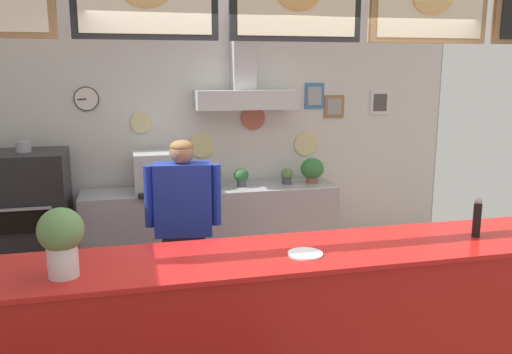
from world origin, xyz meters
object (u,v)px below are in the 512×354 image
shop_worker (184,231)px  condiment_plate (305,254)px  potted_rosemary (209,175)px  potted_oregano (312,169)px  potted_sage (287,175)px  pizza_oven (30,224)px  pepper_grinder (477,218)px  espresso_machine (162,172)px  basil_vase (61,240)px  potted_basil (241,176)px

shop_worker → condiment_plate: 1.44m
potted_rosemary → condiment_plate: 2.52m
potted_oregano → potted_rosemary: size_ratio=1.01×
potted_oregano → potted_sage: bearing=-178.6°
pizza_oven → potted_rosemary: 1.82m
pizza_oven → pepper_grinder: (3.21, -2.32, 0.49)m
shop_worker → espresso_machine: (-0.10, 1.19, 0.27)m
basil_vase → espresso_machine: bearing=74.6°
espresso_machine → condiment_plate: (0.70, -2.48, -0.06)m
potted_oregano → pepper_grinder: bearing=-83.3°
potted_sage → condiment_plate: 2.61m
condiment_plate → pepper_grinder: 1.24m
espresso_machine → potted_oregano: (1.64, 0.05, -0.05)m
condiment_plate → pepper_grinder: (1.23, 0.07, 0.13)m
pizza_oven → pepper_grinder: 3.99m
condiment_plate → potted_sage: bearing=75.7°
potted_rosemary → condiment_plate: bearing=-85.3°
espresso_machine → potted_oregano: espresso_machine is taller
potted_sage → potted_rosemary: size_ratio=0.65×
potted_basil → basil_vase: 2.97m
potted_sage → potted_oregano: size_ratio=0.64×
shop_worker → basil_vase: bearing=65.9°
basil_vase → condiment_plate: bearing=0.7°
shop_worker → basil_vase: (-0.78, -1.31, 0.41)m
potted_basil → pepper_grinder: 2.69m
shop_worker → potted_basil: size_ratio=8.28×
shop_worker → potted_oregano: shop_worker is taller
potted_oregano → potted_basil: (-0.81, -0.02, -0.04)m
potted_sage → pepper_grinder: size_ratio=0.65×
potted_basil → pepper_grinder: bearing=-65.9°
potted_rosemary → basil_vase: (-1.18, -2.53, 0.19)m
espresso_machine → pizza_oven: bearing=-175.6°
potted_sage → potted_oregano: bearing=1.4°
shop_worker → potted_basil: bearing=-114.4°
shop_worker → condiment_plate: (0.61, -1.29, 0.21)m
espresso_machine → potted_rosemary: 0.50m
pizza_oven → basil_vase: pizza_oven is taller
potted_basil → potted_rosemary: bearing=-179.4°
potted_oregano → pepper_grinder: size_ratio=1.01×
pizza_oven → espresso_machine: pizza_oven is taller
espresso_machine → basil_vase: basil_vase is taller
pizza_oven → potted_sage: bearing=3.1°
pizza_oven → potted_sage: size_ratio=8.61×
potted_sage → potted_oregano: (0.29, 0.01, 0.05)m
pizza_oven → basil_vase: bearing=-76.2°
pepper_grinder → basil_vase: (-2.62, -0.08, 0.07)m
potted_oregano → pepper_grinder: (0.29, -2.47, 0.11)m
espresso_machine → potted_rosemary: (0.50, 0.03, -0.05)m
potted_oregano → potted_rosemary: 1.15m
potted_oregano → potted_basil: potted_oregano is taller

